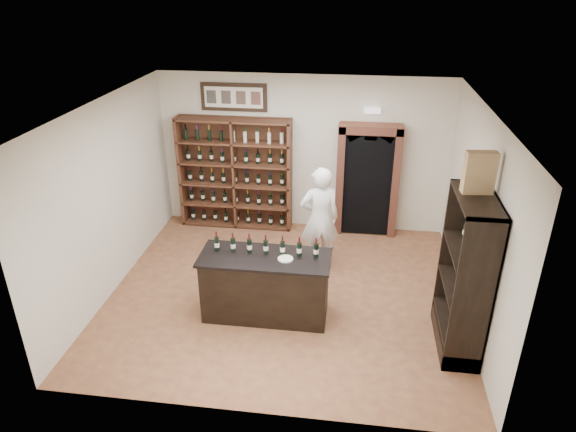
% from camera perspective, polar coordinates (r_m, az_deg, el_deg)
% --- Properties ---
extents(floor, '(5.50, 5.50, 0.00)m').
position_cam_1_polar(floor, '(8.33, -0.34, -8.50)').
color(floor, '#95643B').
rests_on(floor, ground).
extents(ceiling, '(5.50, 5.50, 0.00)m').
position_cam_1_polar(ceiling, '(7.09, -0.41, 11.99)').
color(ceiling, white).
rests_on(ceiling, wall_back).
extents(wall_back, '(5.50, 0.04, 3.00)m').
position_cam_1_polar(wall_back, '(9.89, 1.68, 6.93)').
color(wall_back, beige).
rests_on(wall_back, ground).
extents(wall_left, '(0.04, 5.00, 3.00)m').
position_cam_1_polar(wall_left, '(8.39, -19.31, 1.92)').
color(wall_left, beige).
rests_on(wall_left, ground).
extents(wall_right, '(0.04, 5.00, 3.00)m').
position_cam_1_polar(wall_right, '(7.73, 20.26, -0.29)').
color(wall_right, beige).
rests_on(wall_right, ground).
extents(wine_shelf, '(2.20, 0.38, 2.20)m').
position_cam_1_polar(wine_shelf, '(10.09, -5.84, 4.77)').
color(wine_shelf, '#512D1C').
rests_on(wine_shelf, ground).
extents(framed_picture, '(1.25, 0.04, 0.52)m').
position_cam_1_polar(framed_picture, '(9.80, -6.04, 13.00)').
color(framed_picture, black).
rests_on(framed_picture, wall_back).
extents(arched_doorway, '(1.17, 0.35, 2.17)m').
position_cam_1_polar(arched_doorway, '(9.81, 8.83, 4.22)').
color(arched_doorway, black).
rests_on(arched_doorway, ground).
extents(emergency_light, '(0.30, 0.10, 0.10)m').
position_cam_1_polar(emergency_light, '(9.52, 9.35, 11.50)').
color(emergency_light, white).
rests_on(emergency_light, wall_back).
extents(tasting_counter, '(1.88, 0.78, 1.00)m').
position_cam_1_polar(tasting_counter, '(7.59, -2.50, -7.81)').
color(tasting_counter, black).
rests_on(tasting_counter, ground).
extents(counter_bottle_0, '(0.07, 0.07, 0.30)m').
position_cam_1_polar(counter_bottle_0, '(7.49, -7.91, -3.05)').
color(counter_bottle_0, black).
rests_on(counter_bottle_0, tasting_counter).
extents(counter_bottle_1, '(0.07, 0.07, 0.30)m').
position_cam_1_polar(counter_bottle_1, '(7.43, -6.13, -3.18)').
color(counter_bottle_1, black).
rests_on(counter_bottle_1, tasting_counter).
extents(counter_bottle_2, '(0.07, 0.07, 0.30)m').
position_cam_1_polar(counter_bottle_2, '(7.38, -4.31, -3.31)').
color(counter_bottle_2, black).
rests_on(counter_bottle_2, tasting_counter).
extents(counter_bottle_3, '(0.07, 0.07, 0.30)m').
position_cam_1_polar(counter_bottle_3, '(7.34, -2.47, -3.44)').
color(counter_bottle_3, black).
rests_on(counter_bottle_3, tasting_counter).
extents(counter_bottle_4, '(0.07, 0.07, 0.30)m').
position_cam_1_polar(counter_bottle_4, '(7.31, -0.62, -3.57)').
color(counter_bottle_4, black).
rests_on(counter_bottle_4, tasting_counter).
extents(counter_bottle_5, '(0.07, 0.07, 0.30)m').
position_cam_1_polar(counter_bottle_5, '(7.28, 1.26, -3.69)').
color(counter_bottle_5, black).
rests_on(counter_bottle_5, tasting_counter).
extents(counter_bottle_6, '(0.07, 0.07, 0.30)m').
position_cam_1_polar(counter_bottle_6, '(7.26, 3.14, -3.81)').
color(counter_bottle_6, black).
rests_on(counter_bottle_6, tasting_counter).
extents(side_cabinet, '(0.48, 1.20, 2.20)m').
position_cam_1_polar(side_cabinet, '(7.27, 18.93, -8.58)').
color(side_cabinet, black).
rests_on(side_cabinet, ground).
extents(shopkeeper, '(0.76, 0.60, 1.83)m').
position_cam_1_polar(shopkeeper, '(8.60, 3.53, -0.32)').
color(shopkeeper, white).
rests_on(shopkeeper, ground).
extents(plate, '(0.22, 0.22, 0.02)m').
position_cam_1_polar(plate, '(7.23, -0.29, -4.79)').
color(plate, silver).
rests_on(plate, tasting_counter).
extents(wine_crate, '(0.39, 0.19, 0.53)m').
position_cam_1_polar(wine_crate, '(6.64, 20.50, 4.54)').
color(wine_crate, tan).
rests_on(wine_crate, side_cabinet).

